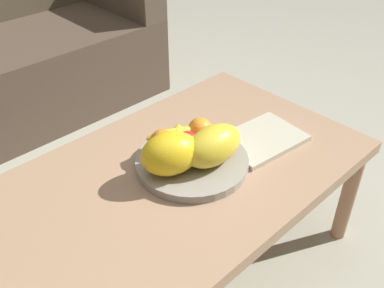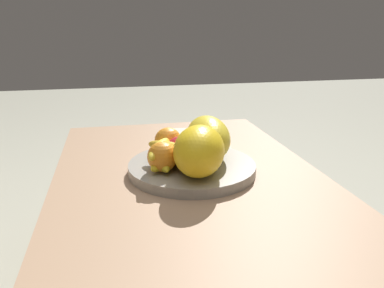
% 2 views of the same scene
% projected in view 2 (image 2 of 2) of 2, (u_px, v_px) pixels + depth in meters
% --- Properties ---
extents(coffee_table, '(1.08, 0.66, 0.41)m').
position_uv_depth(coffee_table, '(191.00, 195.00, 0.93)').
color(coffee_table, tan).
rests_on(coffee_table, ground_plane).
extents(fruit_bowl, '(0.32, 0.32, 0.03)m').
position_uv_depth(fruit_bowl, '(192.00, 167.00, 0.95)').
color(fruit_bowl, '#9C968C').
rests_on(fruit_bowl, coffee_table).
extents(melon_large_front, '(0.19, 0.17, 0.12)m').
position_uv_depth(melon_large_front, '(199.00, 151.00, 0.86)').
color(melon_large_front, yellow).
rests_on(melon_large_front, fruit_bowl).
extents(melon_smaller_beside, '(0.19, 0.11, 0.11)m').
position_uv_depth(melon_smaller_beside, '(208.00, 137.00, 0.97)').
color(melon_smaller_beside, yellow).
rests_on(melon_smaller_beside, fruit_bowl).
extents(orange_front, '(0.07, 0.07, 0.07)m').
position_uv_depth(orange_front, '(162.00, 156.00, 0.89)').
color(orange_front, orange).
rests_on(orange_front, fruit_bowl).
extents(orange_left, '(0.07, 0.07, 0.07)m').
position_uv_depth(orange_left, '(168.00, 141.00, 1.00)').
color(orange_left, orange).
rests_on(orange_left, fruit_bowl).
extents(apple_front, '(0.07, 0.07, 0.07)m').
position_uv_depth(apple_front, '(179.00, 150.00, 0.94)').
color(apple_front, red).
rests_on(apple_front, fruit_bowl).
extents(banana_bunch, '(0.16, 0.14, 0.06)m').
position_uv_depth(banana_bunch, '(165.00, 154.00, 0.92)').
color(banana_bunch, yellow).
rests_on(banana_bunch, fruit_bowl).
extents(magazine, '(0.27, 0.21, 0.02)m').
position_uv_depth(magazine, '(196.00, 141.00, 1.19)').
color(magazine, beige).
rests_on(magazine, coffee_table).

